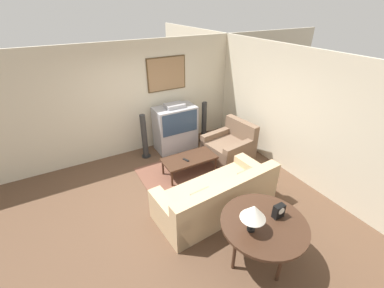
{
  "coord_description": "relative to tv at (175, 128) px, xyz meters",
  "views": [
    {
      "loc": [
        -1.69,
        -3.69,
        3.47
      ],
      "look_at": [
        0.65,
        0.49,
        0.75
      ],
      "focal_mm": 24.0,
      "sensor_mm": 36.0,
      "label": 1
    }
  ],
  "objects": [
    {
      "name": "wall_back",
      "position": [
        -0.83,
        0.44,
        0.77
      ],
      "size": [
        12.0,
        0.1,
        2.7
      ],
      "color": "beige",
      "rests_on": "ground_plane"
    },
    {
      "name": "mantel_clock",
      "position": [
        -0.16,
        -3.65,
        0.28
      ],
      "size": [
        0.16,
        0.1,
        0.21
      ],
      "color": "black",
      "rests_on": "console_table"
    },
    {
      "name": "speaker_tower_left",
      "position": [
        -0.85,
        -0.03,
        -0.05
      ],
      "size": [
        0.23,
        0.23,
        1.13
      ],
      "color": "black",
      "rests_on": "ground_plane"
    },
    {
      "name": "tv",
      "position": [
        0.0,
        0.0,
        0.0
      ],
      "size": [
        1.04,
        0.59,
        1.24
      ],
      "color": "#9E9EA3",
      "rests_on": "ground_plane"
    },
    {
      "name": "couch",
      "position": [
        -0.36,
        -2.46,
        -0.28
      ],
      "size": [
        2.3,
        1.15,
        0.84
      ],
      "rotation": [
        0.0,
        0.0,
        3.22
      ],
      "color": "tan",
      "rests_on": "ground_plane"
    },
    {
      "name": "console_table",
      "position": [
        -0.4,
        -3.65,
        0.11
      ],
      "size": [
        1.22,
        1.22,
        0.76
      ],
      "color": "#3D2619",
      "rests_on": "ground_plane"
    },
    {
      "name": "armchair",
      "position": [
        0.95,
        -1.07,
        -0.3
      ],
      "size": [
        1.11,
        1.08,
        0.89
      ],
      "rotation": [
        0.0,
        0.0,
        -1.44
      ],
      "color": "brown",
      "rests_on": "ground_plane"
    },
    {
      "name": "coffee_table",
      "position": [
        -0.24,
        -1.19,
        -0.22
      ],
      "size": [
        1.19,
        0.57,
        0.41
      ],
      "color": "#3D2619",
      "rests_on": "ground_plane"
    },
    {
      "name": "area_rug",
      "position": [
        -0.23,
        -1.14,
        -0.58
      ],
      "size": [
        2.16,
        1.45,
        0.01
      ],
      "color": "brown",
      "rests_on": "ground_plane"
    },
    {
      "name": "wall_right",
      "position": [
        1.79,
        -1.69,
        0.76
      ],
      "size": [
        0.06,
        12.0,
        2.7
      ],
      "color": "beige",
      "rests_on": "ground_plane"
    },
    {
      "name": "speaker_tower_right",
      "position": [
        0.85,
        -0.03,
        -0.05
      ],
      "size": [
        0.23,
        0.23,
        1.13
      ],
      "color": "black",
      "rests_on": "ground_plane"
    },
    {
      "name": "ground_plane",
      "position": [
        -0.84,
        -1.69,
        -0.59
      ],
      "size": [
        12.0,
        12.0,
        0.0
      ],
      "primitive_type": "plane",
      "color": "brown"
    },
    {
      "name": "remote",
      "position": [
        -0.36,
        -1.24,
        -0.17
      ],
      "size": [
        0.1,
        0.17,
        0.02
      ],
      "color": "black",
      "rests_on": "coffee_table"
    },
    {
      "name": "table_lamp",
      "position": [
        -0.65,
        -3.65,
        0.5
      ],
      "size": [
        0.34,
        0.34,
        0.43
      ],
      "color": "black",
      "rests_on": "console_table"
    }
  ]
}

